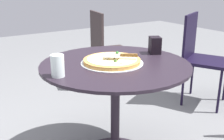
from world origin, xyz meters
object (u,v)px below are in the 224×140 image
at_px(napkin_dispenser, 155,45).
at_px(patio_chair_corner, 200,53).
at_px(patio_chair_near, 105,44).
at_px(drinking_cup, 58,66).
at_px(pizza_server, 121,55).
at_px(patio_table, 115,88).
at_px(pizza_on_tray, 112,61).

height_order(napkin_dispenser, patio_chair_corner, patio_chair_corner).
height_order(patio_chair_near, patio_chair_corner, patio_chair_corner).
distance_m(napkin_dispenser, patio_chair_near, 1.30).
bearing_deg(patio_chair_corner, drinking_cup, 13.52).
height_order(pizza_server, drinking_cup, drinking_cup).
xyz_separation_m(patio_table, napkin_dispenser, (-0.37, -0.05, 0.24)).
bearing_deg(patio_chair_near, drinking_cup, 49.57).
bearing_deg(drinking_cup, pizza_on_tray, -172.43).
bearing_deg(patio_chair_near, patio_table, 60.76).
bearing_deg(pizza_server, patio_table, -44.52).
bearing_deg(pizza_server, patio_chair_corner, -162.68).
xyz_separation_m(drinking_cup, patio_chair_corner, (-1.66, -0.40, -0.25)).
xyz_separation_m(patio_table, drinking_cup, (0.41, 0.04, 0.24)).
xyz_separation_m(pizza_server, patio_chair_corner, (-1.23, -0.38, -0.24)).
relative_size(pizza_on_tray, napkin_dispenser, 3.33).
relative_size(drinking_cup, napkin_dispenser, 1.03).
relative_size(pizza_server, patio_chair_corner, 0.22).
xyz_separation_m(pizza_on_tray, drinking_cup, (0.39, 0.05, 0.05)).
xyz_separation_m(patio_table, patio_chair_near, (-0.71, -1.27, -0.04)).
distance_m(patio_table, pizza_server, 0.23).
distance_m(patio_table, drinking_cup, 0.47).
bearing_deg(napkin_dispenser, patio_table, 124.17).
relative_size(patio_table, patio_chair_corner, 1.06).
relative_size(drinking_cup, patio_chair_near, 0.14).
bearing_deg(drinking_cup, napkin_dispenser, -173.46).
distance_m(patio_chair_near, patio_chair_corner, 1.06).
xyz_separation_m(drinking_cup, patio_chair_near, (-1.12, -1.31, -0.27)).
height_order(pizza_server, napkin_dispenser, napkin_dispenser).
bearing_deg(patio_chair_corner, patio_chair_near, -59.15).
height_order(drinking_cup, patio_chair_near, patio_chair_near).
xyz_separation_m(patio_table, pizza_on_tray, (0.02, -0.01, 0.19)).
bearing_deg(patio_table, patio_chair_near, -119.24).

